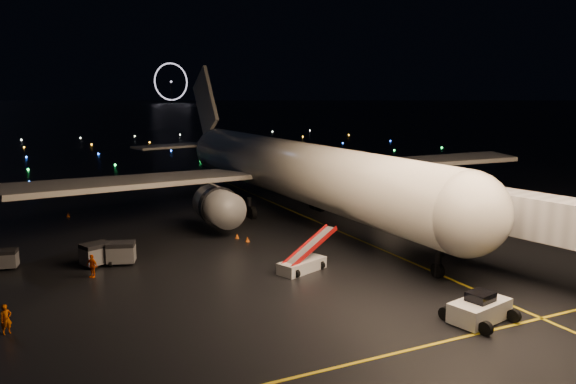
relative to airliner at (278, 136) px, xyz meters
name	(u,v)px	position (x,y,z in m)	size (l,w,h in m)	color
ground	(52,118)	(-10.53, 273.68, -8.91)	(2000.00, 2000.00, 0.00)	black
lane_centre	(337,230)	(1.47, -11.32, -8.90)	(0.25, 80.00, 0.02)	gold
lane_cross	(297,377)	(-15.53, -36.32, -8.90)	(60.00, 0.25, 0.02)	gold
airliner	(278,136)	(0.00, 0.00, 0.00)	(62.92, 59.77, 17.83)	silver
pushback_tug	(480,307)	(-2.36, -34.98, -7.98)	(3.93, 2.06, 1.87)	silver
belt_loader	(302,253)	(-7.75, -21.52, -7.45)	(6.06, 1.65, 2.94)	silver
crew_a	(6,319)	(-28.52, -24.52, -8.02)	(0.65, 0.43, 1.79)	#FA5C00
crew_c	(92,266)	(-22.80, -15.99, -8.02)	(1.05, 0.44, 1.79)	#FA5C00
safety_cone_0	(247,239)	(-8.38, -11.45, -8.68)	(0.41, 0.41, 0.47)	orange
safety_cone_1	(242,214)	(-4.87, -0.91, -8.65)	(0.47, 0.47, 0.54)	orange
safety_cone_2	(237,236)	(-8.84, -9.87, -8.67)	(0.42, 0.42, 0.48)	orange
safety_cone_3	(68,215)	(-22.79, 7.20, -8.65)	(0.47, 0.47, 0.53)	orange
ferris_wheel	(171,83)	(159.47, 693.68, 17.09)	(50.00, 4.00, 52.00)	black
taxiway_lights	(98,151)	(-10.53, 79.68, -8.73)	(164.00, 92.00, 0.36)	black
baggage_cart_0	(121,253)	(-20.25, -13.57, -7.99)	(2.18, 1.52, 1.85)	gray
baggage_cart_1	(96,254)	(-22.14, -13.08, -7.97)	(2.21, 1.55, 1.88)	gray
baggage_cart_2	(5,260)	(-28.81, -10.90, -8.13)	(1.84, 1.29, 1.56)	gray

